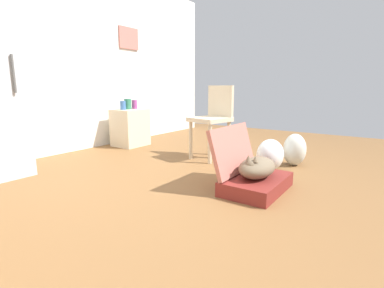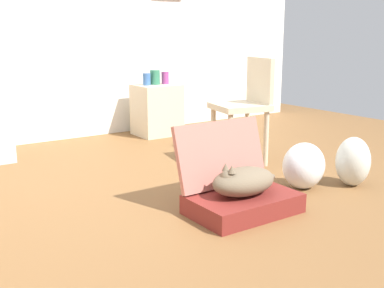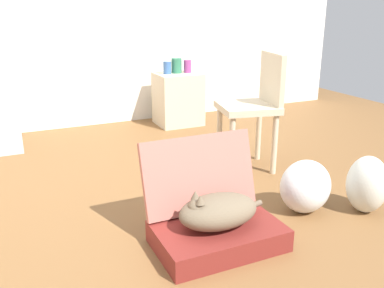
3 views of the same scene
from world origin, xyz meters
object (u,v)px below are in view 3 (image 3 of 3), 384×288
(suitcase_base, at_px, (218,236))
(plastic_bag_white, at_px, (305,186))
(side_table, at_px, (178,99))
(vase_round, at_px, (177,66))
(plastic_bag_clear, at_px, (367,184))
(chair, at_px, (255,105))
(cat, at_px, (217,211))
(vase_tall, at_px, (167,68))
(vase_short, at_px, (187,66))

(suitcase_base, bearing_deg, plastic_bag_white, 11.06)
(side_table, relative_size, vase_round, 3.57)
(suitcase_base, height_order, side_table, side_table)
(plastic_bag_clear, bearing_deg, chair, 103.62)
(suitcase_base, bearing_deg, cat, 176.49)
(suitcase_base, relative_size, plastic_bag_clear, 1.83)
(plastic_bag_white, relative_size, vase_round, 2.17)
(side_table, height_order, chair, chair)
(plastic_bag_white, height_order, side_table, side_table)
(vase_tall, bearing_deg, suitcase_base, -105.27)
(plastic_bag_clear, bearing_deg, vase_short, 93.56)
(plastic_bag_clear, xyz_separation_m, vase_short, (-0.15, 2.41, 0.44))
(vase_round, xyz_separation_m, chair, (0.04, -1.49, -0.12))
(vase_round, bearing_deg, suitcase_base, -107.68)
(plastic_bag_clear, bearing_deg, cat, 178.55)
(plastic_bag_clear, distance_m, vase_short, 2.46)
(suitcase_base, relative_size, vase_short, 5.00)
(cat, height_order, chair, chair)
(vase_short, distance_m, chair, 1.47)
(plastic_bag_white, relative_size, plastic_bag_clear, 0.92)
(cat, distance_m, plastic_bag_clear, 1.04)
(side_table, bearing_deg, suitcase_base, -107.90)
(cat, height_order, vase_round, vase_round)
(vase_round, distance_m, chair, 1.49)
(suitcase_base, xyz_separation_m, vase_round, (0.77, 2.41, 0.57))
(cat, bearing_deg, chair, 48.67)
(plastic_bag_white, distance_m, side_table, 2.25)
(cat, xyz_separation_m, side_table, (0.77, 2.38, 0.07))
(vase_short, relative_size, vase_round, 0.86)
(plastic_bag_white, bearing_deg, cat, -169.06)
(plastic_bag_white, bearing_deg, vase_tall, 90.87)
(cat, bearing_deg, vase_tall, 74.59)
(side_table, xyz_separation_m, vase_short, (0.12, 0.01, 0.35))
(plastic_bag_clear, bearing_deg, vase_tall, 99.01)
(cat, height_order, plastic_bag_white, same)
(plastic_bag_clear, relative_size, vase_round, 2.35)
(suitcase_base, bearing_deg, plastic_bag_clear, -1.43)
(vase_short, bearing_deg, vase_tall, 179.69)
(vase_tall, bearing_deg, plastic_bag_clear, -80.99)
(vase_short, bearing_deg, side_table, -176.05)
(side_table, xyz_separation_m, chair, (0.04, -1.46, 0.24))
(vase_short, distance_m, vase_round, 0.12)
(cat, distance_m, vase_short, 2.58)
(vase_tall, bearing_deg, chair, -84.04)
(vase_tall, distance_m, vase_round, 0.12)
(cat, bearing_deg, plastic_bag_clear, -1.45)
(vase_round, bearing_deg, plastic_bag_clear, -83.76)
(suitcase_base, distance_m, cat, 0.15)
(cat, xyz_separation_m, plastic_bag_clear, (1.04, -0.03, -0.03))
(vase_tall, height_order, vase_short, vase_short)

